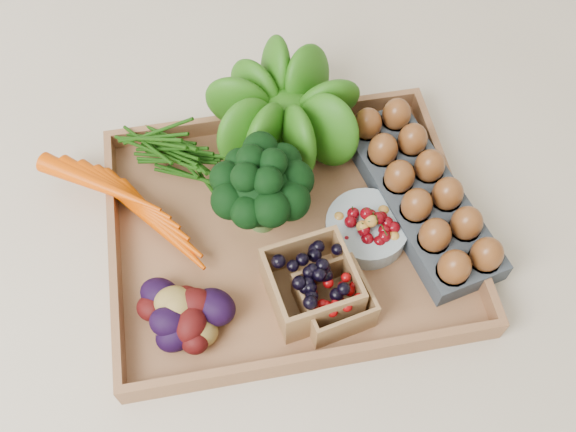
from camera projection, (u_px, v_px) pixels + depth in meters
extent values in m
plane|color=beige|center=(288.00, 235.00, 1.03)|extent=(4.00, 4.00, 0.00)
cube|color=#93623D|center=(288.00, 233.00, 1.02)|extent=(0.55, 0.45, 0.01)
sphere|color=#265D0E|center=(284.00, 106.00, 1.04)|extent=(0.17, 0.17, 0.17)
cylinder|color=#8C9EA5|center=(367.00, 228.00, 1.00)|extent=(0.13, 0.13, 0.03)
cube|color=#383F47|center=(419.00, 197.00, 1.02)|extent=(0.19, 0.36, 0.04)
cube|color=black|center=(311.00, 284.00, 0.92)|extent=(0.14, 0.14, 0.08)
cube|color=#760506|center=(334.00, 300.00, 0.92)|extent=(0.11, 0.11, 0.07)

